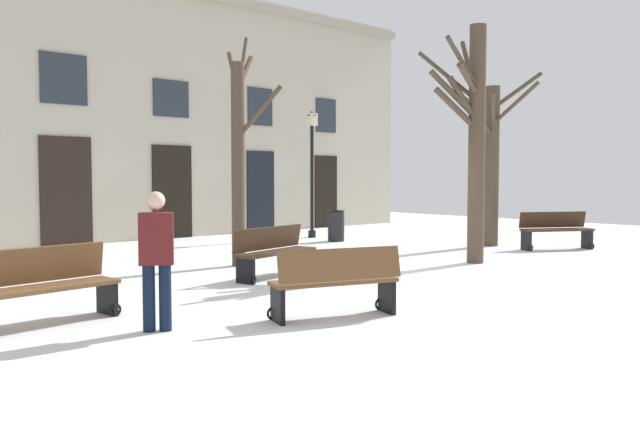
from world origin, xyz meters
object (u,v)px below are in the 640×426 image
tree_near_facade (474,135)px  litter_bin (336,226)px  streetlamp (312,160)px  bench_near_lamp (556,229)px  bench_by_litter_bin (274,251)px  tree_left_of_center (239,150)px  bench_far_corner (336,281)px  person_crossing_plaza (156,255)px  bench_back_to_back_right (35,286)px  tree_center (493,160)px

tree_near_facade → litter_bin: (0.94, 5.06, -2.16)m
streetlamp → bench_near_lamp: size_ratio=2.04×
litter_bin → bench_by_litter_bin: (-5.08, -3.83, 0.04)m
tree_near_facade → bench_by_litter_bin: (-4.14, 1.23, -2.13)m
tree_left_of_center → litter_bin: tree_left_of_center is taller
tree_left_of_center → bench_far_corner: bearing=-111.2°
bench_near_lamp → person_crossing_plaza: size_ratio=1.12×
streetlamp → tree_near_facade: bearing=-100.5°
tree_left_of_center → person_crossing_plaza: size_ratio=2.91×
tree_near_facade → streetlamp: bearing=79.5°
bench_back_to_back_right → person_crossing_plaza: person_crossing_plaza is taller
bench_far_corner → tree_near_facade: bearing=-142.4°
tree_near_facade → person_crossing_plaza: 7.81m
bench_near_lamp → person_crossing_plaza: 11.20m
litter_bin → person_crossing_plaza: bearing=-144.5°
tree_center → bench_far_corner: 9.47m
tree_near_facade → streetlamp: size_ratio=1.32×
tree_near_facade → bench_by_litter_bin: 4.82m
bench_back_to_back_right → tree_left_of_center: bearing=22.2°
streetlamp → tree_left_of_center: bearing=-144.9°
tree_left_of_center → litter_bin: (4.68, 2.19, -1.85)m
streetlamp → bench_near_lamp: streetlamp is taller
bench_near_lamp → tree_near_facade: bearing=-149.3°
bench_far_corner → bench_by_litter_bin: 3.43m
tree_left_of_center → tree_near_facade: bearing=-37.5°
tree_near_facade → tree_center: bearing=26.9°
tree_center → bench_near_lamp: 2.29m
tree_near_facade → person_crossing_plaza: tree_near_facade is taller
tree_near_facade → bench_far_corner: (-5.59, -1.89, -2.13)m
bench_near_lamp → bench_by_litter_bin: 7.80m
tree_near_facade → bench_by_litter_bin: tree_near_facade is taller
streetlamp → litter_bin: bearing=-100.5°
person_crossing_plaza → bench_near_lamp: bearing=36.6°
tree_left_of_center → bench_far_corner: tree_left_of_center is taller
bench_near_lamp → person_crossing_plaza: (-11.13, -1.12, 0.39)m
tree_center → bench_back_to_back_right: 11.77m
tree_near_facade → bench_far_corner: 6.27m
tree_center → streetlamp: size_ratio=1.21×
person_crossing_plaza → litter_bin: bearing=66.4°
person_crossing_plaza → tree_near_facade: bearing=38.5°
tree_left_of_center → bench_near_lamp: tree_left_of_center is taller
streetlamp → bench_back_to_back_right: size_ratio=1.85×
tree_center → bench_far_corner: (-8.65, -3.45, -1.72)m
streetlamp → litter_bin: size_ratio=4.34×
bench_by_litter_bin → tree_center: bearing=-10.4°
bench_back_to_back_right → bench_by_litter_bin: bearing=6.2°
bench_back_to_back_right → bench_far_corner: 3.57m
streetlamp → person_crossing_plaza: streetlamp is taller
tree_left_of_center → tree_near_facade: (3.74, -2.87, 0.32)m
litter_bin → bench_back_to_back_right: 10.61m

